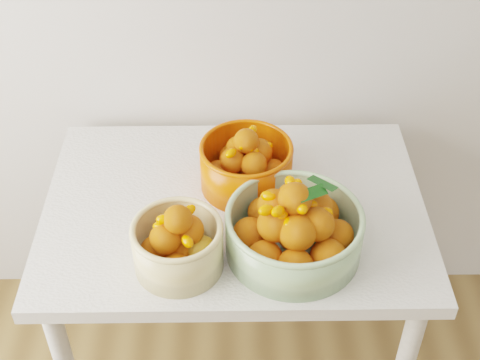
{
  "coord_description": "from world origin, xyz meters",
  "views": [
    {
      "loc": [
        -0.18,
        0.31,
        1.94
      ],
      "look_at": [
        -0.16,
        1.5,
        0.92
      ],
      "focal_mm": 50.0,
      "sensor_mm": 36.0,
      "label": 1
    }
  ],
  "objects_px": {
    "bowl_cream": "(178,244)",
    "bowl_green": "(294,229)",
    "bowl_orange": "(246,165)",
    "table": "(235,230)"
  },
  "relations": [
    {
      "from": "bowl_cream",
      "to": "bowl_green",
      "type": "bearing_deg",
      "value": 8.82
    },
    {
      "from": "bowl_cream",
      "to": "bowl_orange",
      "type": "height_order",
      "value": "bowl_cream"
    },
    {
      "from": "table",
      "to": "bowl_orange",
      "type": "xyz_separation_m",
      "value": [
        0.03,
        0.08,
        0.17
      ]
    },
    {
      "from": "bowl_cream",
      "to": "bowl_orange",
      "type": "distance_m",
      "value": 0.33
    },
    {
      "from": "table",
      "to": "bowl_cream",
      "type": "relative_size",
      "value": 3.76
    },
    {
      "from": "bowl_cream",
      "to": "bowl_orange",
      "type": "xyz_separation_m",
      "value": [
        0.16,
        0.29,
        0.0
      ]
    },
    {
      "from": "bowl_orange",
      "to": "bowl_cream",
      "type": "bearing_deg",
      "value": -119.51
    },
    {
      "from": "table",
      "to": "bowl_green",
      "type": "height_order",
      "value": "bowl_green"
    },
    {
      "from": "bowl_orange",
      "to": "bowl_green",
      "type": "bearing_deg",
      "value": -66.1
    },
    {
      "from": "bowl_green",
      "to": "bowl_orange",
      "type": "height_order",
      "value": "bowl_green"
    }
  ]
}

